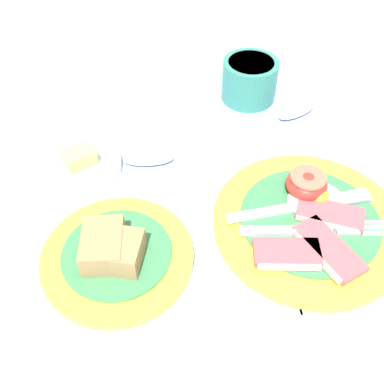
# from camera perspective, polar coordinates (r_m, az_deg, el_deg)

# --- Properties ---
(ground_plane) EXTENTS (3.00, 3.00, 0.00)m
(ground_plane) POSITION_cam_1_polar(r_m,az_deg,el_deg) (0.54, 9.00, -7.07)
(ground_plane) COLOR #93B2DB
(breakfast_plate) EXTENTS (0.23, 0.23, 0.04)m
(breakfast_plate) POSITION_cam_1_polar(r_m,az_deg,el_deg) (0.56, 14.68, -3.42)
(breakfast_plate) COLOR yellow
(breakfast_plate) RESTS_ON ground_plane
(bread_plate) EXTENTS (0.17, 0.17, 0.05)m
(bread_plate) POSITION_cam_1_polar(r_m,az_deg,el_deg) (0.52, -9.74, -7.79)
(bread_plate) COLOR yellow
(bread_plate) RESTS_ON ground_plane
(sugar_cup) EXTENTS (0.09, 0.09, 0.06)m
(sugar_cup) POSITION_cam_1_polar(r_m,az_deg,el_deg) (0.74, 7.31, 14.04)
(sugar_cup) COLOR #337F6B
(sugar_cup) RESTS_ON ground_plane
(butter_dish) EXTENTS (0.11, 0.11, 0.03)m
(butter_dish) POSITION_cam_1_polar(r_m,az_deg,el_deg) (0.63, -13.92, 3.41)
(butter_dish) COLOR silver
(butter_dish) RESTS_ON ground_plane
(teaspoon_by_saucer) EXTENTS (0.19, 0.05, 0.01)m
(teaspoon_by_saucer) POSITION_cam_1_polar(r_m,az_deg,el_deg) (0.71, 11.50, 9.28)
(teaspoon_by_saucer) COLOR silver
(teaspoon_by_saucer) RESTS_ON ground_plane
(teaspoon_near_cup) EXTENTS (0.19, 0.08, 0.01)m
(teaspoon_near_cup) POSITION_cam_1_polar(r_m,az_deg,el_deg) (0.63, -3.09, 4.26)
(teaspoon_near_cup) COLOR silver
(teaspoon_near_cup) RESTS_ON ground_plane
(fork_on_cloth) EXTENTS (0.08, 0.18, 0.01)m
(fork_on_cloth) POSITION_cam_1_polar(r_m,az_deg,el_deg) (0.47, 14.74, -20.70)
(fork_on_cloth) COLOR silver
(fork_on_cloth) RESTS_ON ground_plane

